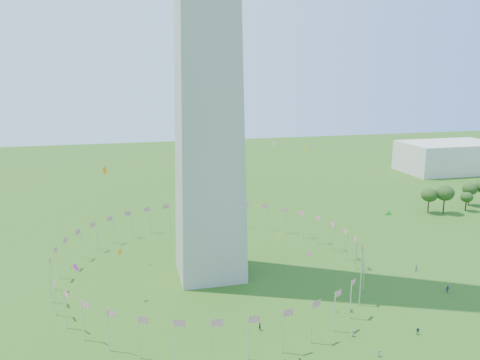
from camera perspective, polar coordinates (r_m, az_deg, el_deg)
The scene contains 4 objects.
flag_ring at distance 127.46m, azimuth -3.65°, elevation -9.46°, with size 80.24×80.24×9.00m.
gov_building_east_a at distance 278.81m, azimuth 24.07°, elevation 2.59°, with size 50.00×30.00×16.00m, color beige.
kites_aloft at distance 102.39m, azimuth 8.25°, elevation -5.31°, with size 88.63×82.03×33.49m.
tree_line_east at distance 208.73m, azimuth 27.22°, elevation -1.78°, with size 53.54×15.69×10.82m.
Camera 1 is at (-20.42, -65.95, 53.31)m, focal length 35.00 mm.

